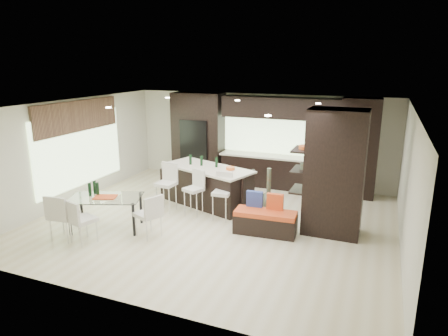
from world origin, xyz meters
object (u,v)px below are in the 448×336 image
at_px(kitchen_island, 207,186).
at_px(dining_table, 107,213).
at_px(stool_left, 166,192).
at_px(stool_mid, 194,197).
at_px(chair_end, 148,217).
at_px(floor_vase, 269,192).
at_px(chair_far, 64,218).
at_px(bench, 265,222).
at_px(chair_near, 83,223).
at_px(stool_right, 222,201).

relative_size(kitchen_island, dining_table, 1.57).
distance_m(stool_left, stool_mid, 0.74).
xyz_separation_m(kitchen_island, chair_end, (-0.35, -2.28, -0.07)).
height_order(kitchen_island, stool_left, kitchen_island).
distance_m(stool_left, floor_vase, 2.51).
bearing_deg(kitchen_island, dining_table, -103.39).
relative_size(floor_vase, chair_end, 1.36).
distance_m(kitchen_island, chair_far, 3.60).
xyz_separation_m(kitchen_island, bench, (1.91, -1.21, -0.25)).
height_order(bench, chair_end, chair_end).
distance_m(bench, chair_near, 3.81).
distance_m(stool_mid, chair_near, 2.64).
relative_size(kitchen_island, chair_far, 2.60).
xyz_separation_m(stool_right, chair_end, (-1.09, -1.46, -0.02)).
xyz_separation_m(chair_far, chair_end, (1.57, 0.76, -0.03)).
xyz_separation_m(bench, chair_end, (-2.26, -1.07, 0.18)).
bearing_deg(chair_far, bench, 18.97).
bearing_deg(floor_vase, stool_left, -165.07).
bearing_deg(dining_table, stool_right, 13.12).
bearing_deg(kitchen_island, chair_far, -103.42).
bearing_deg(bench, stool_right, 157.60).
bearing_deg(stool_mid, stool_right, 20.30).
xyz_separation_m(kitchen_island, chair_far, (-1.91, -3.05, -0.04)).
relative_size(kitchen_island, stool_mid, 2.68).
bearing_deg(stool_mid, chair_end, -82.80).
bearing_deg(chair_near, stool_right, 62.18).
height_order(bench, floor_vase, floor_vase).
bearing_deg(chair_end, chair_far, 137.78).
xyz_separation_m(stool_left, floor_vase, (2.43, 0.65, 0.11)).
relative_size(dining_table, chair_far, 1.66).
relative_size(stool_left, chair_end, 1.12).
xyz_separation_m(stool_left, chair_near, (-0.69, -2.20, -0.05)).
bearing_deg(kitchen_island, stool_mid, -71.33).
relative_size(stool_mid, stool_right, 0.99).
bearing_deg(kitchen_island, floor_vase, 12.33).
height_order(bench, chair_near, chair_near).
bearing_deg(floor_vase, dining_table, -146.07).
bearing_deg(floor_vase, chair_end, -134.10).
bearing_deg(bench, chair_near, -155.37).
relative_size(stool_right, floor_vase, 0.76).
height_order(stool_left, stool_right, stool_left).
bearing_deg(floor_vase, chair_far, -141.52).
relative_size(stool_left, dining_table, 0.64).
bearing_deg(chair_end, chair_near, 146.38).
distance_m(dining_table, chair_far, 0.91).
height_order(chair_near, chair_far, chair_far).
relative_size(stool_mid, chair_far, 0.97).
distance_m(stool_mid, stool_right, 0.74).
xyz_separation_m(floor_vase, chair_near, (-3.12, -2.84, -0.16)).
bearing_deg(stool_mid, chair_near, -102.40).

